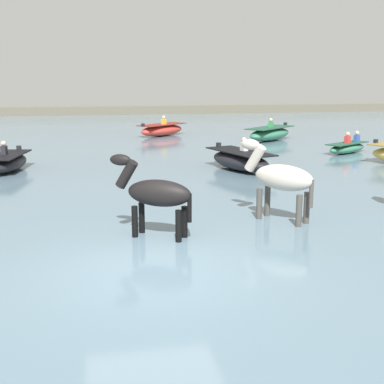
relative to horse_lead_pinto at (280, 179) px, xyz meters
name	(u,v)px	position (x,y,z in m)	size (l,w,h in m)	color
ground_plane	(154,286)	(-3.27, -2.67, -1.26)	(120.00, 120.00, 0.00)	#666051
water_surface	(120,175)	(-3.27, 7.33, -1.11)	(90.00, 90.00, 0.29)	slate
horse_lead_pinto	(280,179)	(0.00, 0.00, 0.00)	(1.50, 1.73, 2.13)	beige
horse_trailing_black	(156,195)	(-2.97, -0.73, -0.08)	(1.73, 1.22, 1.99)	black
boat_near_port	(8,163)	(-7.14, 8.11, -0.67)	(1.47, 2.88, 1.08)	black
boat_distant_east	(240,160)	(1.00, 6.72, -0.62)	(2.05, 3.34, 1.17)	black
boat_far_offshore	(270,134)	(5.07, 15.14, -0.62)	(3.41, 3.18, 1.18)	#337556
boat_near_starboard	(162,130)	(-0.21, 18.45, -0.64)	(3.18, 2.93, 1.14)	#BC382D
boat_far_inshore	(347,148)	(6.83, 9.95, -0.72)	(2.51, 1.93, 0.94)	#337556
far_shoreline	(100,112)	(-3.27, 37.19, -0.74)	(80.00, 2.40, 1.04)	#605B4C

